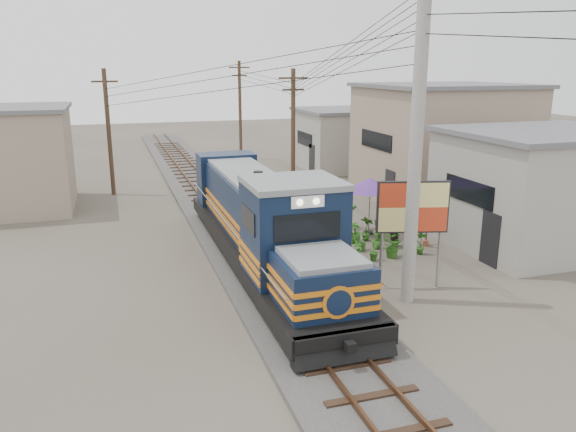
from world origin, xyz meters
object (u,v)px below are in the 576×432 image
object	(u,v)px
market_umbrella	(370,185)
vendor	(394,226)
billboard	(413,210)
locomotive	(263,223)

from	to	relation	value
market_umbrella	vendor	xyz separation A→B (m)	(0.14, -1.98, -1.32)
billboard	market_umbrella	size ratio (longest dim) A/B	1.34
billboard	market_umbrella	bearing A→B (deg)	91.46
market_umbrella	vendor	world-z (taller)	market_umbrella
market_umbrella	billboard	bearing A→B (deg)	-103.40
vendor	locomotive	bearing A→B (deg)	-30.28
market_umbrella	vendor	distance (m)	2.39
billboard	vendor	world-z (taller)	billboard
billboard	vendor	distance (m)	4.71
locomotive	market_umbrella	bearing A→B (deg)	25.99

